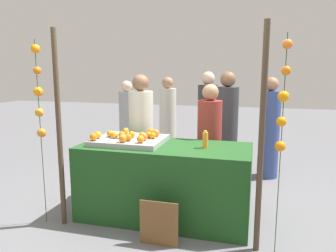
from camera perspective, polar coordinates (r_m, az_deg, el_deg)
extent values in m
plane|color=slate|center=(4.03, -0.59, -15.49)|extent=(24.00, 24.00, 0.00)
cube|color=#1E4C1E|center=(3.86, -0.60, -9.67)|extent=(1.95, 0.85, 0.87)
cube|color=#9EA0A5|center=(3.89, -6.68, -2.50)|extent=(0.81, 0.68, 0.06)
sphere|color=orange|center=(3.95, -10.09, -1.33)|extent=(0.08, 0.08, 0.08)
sphere|color=orange|center=(3.72, -4.23, -1.90)|extent=(0.08, 0.08, 0.08)
sphere|color=orange|center=(4.14, -7.37, -0.83)|extent=(0.07, 0.07, 0.07)
sphere|color=orange|center=(3.90, -12.16, -1.53)|extent=(0.08, 0.08, 0.08)
sphere|color=orange|center=(3.79, -12.89, -1.86)|extent=(0.09, 0.09, 0.09)
sphere|color=orange|center=(3.86, -3.35, -1.53)|extent=(0.07, 0.07, 0.07)
sphere|color=orange|center=(3.81, -2.67, -1.67)|extent=(0.07, 0.07, 0.07)
sphere|color=orange|center=(3.59, -4.82, -2.31)|extent=(0.08, 0.08, 0.08)
sphere|color=orange|center=(3.93, -2.11, -1.24)|extent=(0.08, 0.08, 0.08)
sphere|color=orange|center=(3.83, -4.58, -1.60)|extent=(0.08, 0.08, 0.08)
sphere|color=orange|center=(3.71, -6.92, -1.99)|extent=(0.08, 0.08, 0.08)
sphere|color=orange|center=(3.88, -9.32, -1.55)|extent=(0.08, 0.08, 0.08)
sphere|color=orange|center=(3.64, -7.93, -2.16)|extent=(0.09, 0.09, 0.09)
sphere|color=orange|center=(4.03, -3.10, -0.97)|extent=(0.08, 0.08, 0.08)
sphere|color=orange|center=(3.88, -6.37, -1.47)|extent=(0.08, 0.08, 0.08)
sphere|color=orange|center=(3.85, -8.05, -1.56)|extent=(0.08, 0.08, 0.08)
cylinder|color=orange|center=(3.62, 6.53, -2.47)|extent=(0.06, 0.06, 0.18)
cylinder|color=yellow|center=(3.60, 6.56, -0.96)|extent=(0.03, 0.03, 0.02)
cube|color=brown|center=(3.35, -1.65, -16.80)|extent=(0.39, 0.01, 0.47)
cube|color=black|center=(3.36, -1.57, -16.70)|extent=(0.37, 0.02, 0.45)
cylinder|color=beige|center=(4.54, -4.66, -3.01)|extent=(0.33, 0.33, 1.44)
sphere|color=brown|center=(4.43, -4.81, 7.52)|extent=(0.22, 0.22, 0.22)
cylinder|color=maroon|center=(4.28, 7.20, -4.52)|extent=(0.31, 0.31, 1.34)
sphere|color=#A87A59|center=(4.16, 7.43, 5.86)|extent=(0.21, 0.21, 0.21)
cylinder|color=#333338|center=(5.07, 10.14, -1.59)|extent=(0.34, 0.34, 1.47)
sphere|color=brown|center=(4.97, 10.43, 8.03)|extent=(0.23, 0.23, 0.23)
cylinder|color=#99999E|center=(6.20, -7.09, -0.14)|extent=(0.31, 0.31, 1.32)
sphere|color=beige|center=(6.11, -7.24, 6.90)|extent=(0.21, 0.21, 0.21)
cylinder|color=beige|center=(6.21, -0.05, 0.22)|extent=(0.32, 0.32, 1.38)
sphere|color=#A87A59|center=(6.12, -0.06, 7.57)|extent=(0.21, 0.21, 0.21)
cylinder|color=#333338|center=(5.75, 6.85, -0.17)|extent=(0.34, 0.34, 1.46)
sphere|color=beige|center=(5.67, 7.02, 8.28)|extent=(0.23, 0.23, 0.23)
cylinder|color=#384C8C|center=(5.46, 17.23, -1.47)|extent=(0.32, 0.32, 1.39)
sphere|color=#A87A59|center=(5.36, 17.66, 6.99)|extent=(0.22, 0.22, 0.22)
cylinder|color=#473828|center=(3.72, -18.49, -0.68)|extent=(0.06, 0.06, 2.15)
cylinder|color=#473828|center=(3.10, 15.99, -2.59)|extent=(0.06, 0.06, 2.15)
cylinder|color=#2D4C23|center=(3.83, -21.33, -1.44)|extent=(0.01, 0.01, 2.04)
sphere|color=orange|center=(3.76, -22.15, 12.40)|extent=(0.09, 0.09, 0.09)
sphere|color=orange|center=(3.76, -21.89, 8.99)|extent=(0.08, 0.08, 0.08)
sphere|color=orange|center=(3.78, -21.74, 5.59)|extent=(0.10, 0.10, 0.10)
sphere|color=orange|center=(3.79, -21.56, 2.21)|extent=(0.09, 0.09, 0.09)
sphere|color=orange|center=(3.83, -21.21, -1.11)|extent=(0.10, 0.10, 0.10)
cylinder|color=#2D4C23|center=(3.13, 19.10, -3.73)|extent=(0.01, 0.01, 2.04)
sphere|color=orange|center=(3.06, 20.17, 13.28)|extent=(0.09, 0.09, 0.09)
sphere|color=orange|center=(3.05, 19.94, 9.08)|extent=(0.08, 0.08, 0.08)
sphere|color=orange|center=(3.05, 19.51, 4.88)|extent=(0.10, 0.10, 0.10)
sphere|color=orange|center=(3.08, 19.21, 0.73)|extent=(0.09, 0.09, 0.09)
sphere|color=orange|center=(3.11, 19.00, -3.37)|extent=(0.10, 0.10, 0.10)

